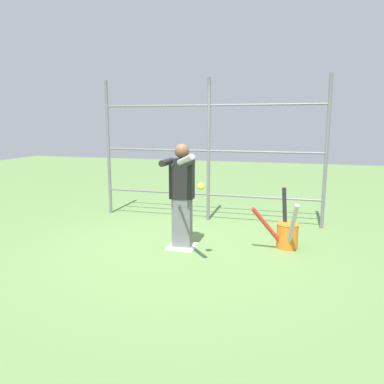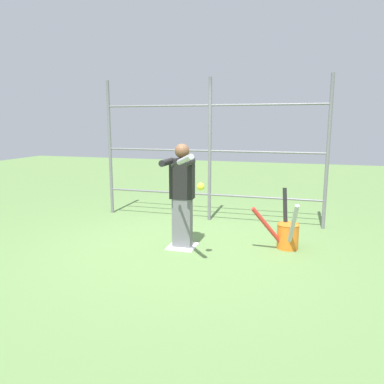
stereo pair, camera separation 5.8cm
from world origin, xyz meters
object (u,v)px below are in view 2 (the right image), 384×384
batter (182,193)px  bat_bucket (287,233)px  softball_in_flight (201,187)px  baseball_bat_swinging (183,160)px

batter → bat_bucket: batter is taller
batter → softball_in_flight: 0.68m
baseball_bat_swinging → bat_bucket: bearing=-135.8°
bat_bucket → softball_in_flight: bearing=40.3°
baseball_bat_swinging → bat_bucket: (-1.18, -1.15, -1.13)m
baseball_bat_swinging → softball_in_flight: size_ratio=7.05×
baseball_bat_swinging → batter: bearing=-70.5°
softball_in_flight → bat_bucket: 1.57m
batter → bat_bucket: size_ratio=1.77×
batter → baseball_bat_swinging: batter is taller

